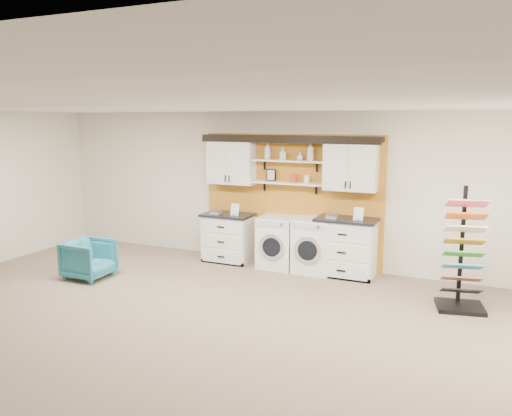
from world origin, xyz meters
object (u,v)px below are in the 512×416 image
at_px(base_cabinet_left, 228,237).
at_px(base_cabinet_right, 346,247).
at_px(dryer, 314,245).
at_px(sample_rack, 462,271).
at_px(washer, 279,242).
at_px(armchair, 89,259).

distance_m(base_cabinet_left, base_cabinet_right, 2.26).
bearing_deg(base_cabinet_left, dryer, -0.12).
relative_size(base_cabinet_left, base_cabinet_right, 0.91).
bearing_deg(base_cabinet_left, sample_rack, -11.58).
distance_m(dryer, sample_rack, 2.58).
height_order(base_cabinet_left, washer, washer).
distance_m(base_cabinet_right, armchair, 4.38).
height_order(base_cabinet_right, armchair, base_cabinet_right).
xyz_separation_m(base_cabinet_left, sample_rack, (4.12, -0.84, 0.09)).
bearing_deg(base_cabinet_left, armchair, -131.87).
relative_size(base_cabinet_right, armchair, 1.44).
height_order(base_cabinet_left, dryer, dryer).
bearing_deg(base_cabinet_left, base_cabinet_right, -0.00).
relative_size(dryer, armchair, 1.33).
bearing_deg(dryer, armchair, -150.82).
relative_size(base_cabinet_left, armchair, 1.30).
bearing_deg(sample_rack, base_cabinet_right, 144.31).
distance_m(base_cabinet_left, washer, 1.02).
height_order(washer, armchair, washer).
bearing_deg(armchair, dryer, -61.26).
xyz_separation_m(base_cabinet_left, base_cabinet_right, (2.26, -0.00, 0.05)).
bearing_deg(washer, sample_rack, -15.19).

